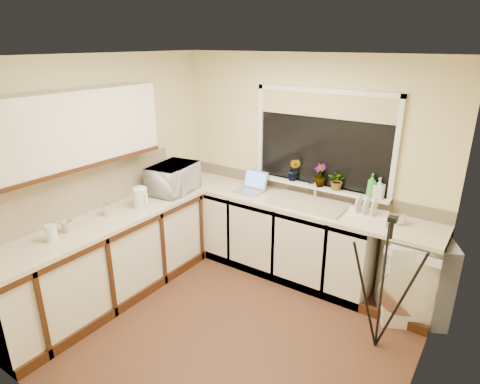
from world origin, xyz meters
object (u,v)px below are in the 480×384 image
plant_b (294,170)px  plant_d (338,181)px  laptop (252,186)px  steel_jar (107,210)px  kettle (140,198)px  dish_rack (367,216)px  tripod (384,285)px  glass_jug (51,233)px  soap_bottle_clear (379,188)px  cup_left (67,226)px  washing_machine (414,276)px  cup_back (400,220)px  microwave (173,178)px  soap_bottle_green (372,185)px  plant_c (320,175)px

plant_b → plant_d: size_ratio=1.25×
laptop → steel_jar: 1.65m
kettle → dish_rack: 2.34m
dish_rack → tripod: size_ratio=0.31×
glass_jug → soap_bottle_clear: soap_bottle_clear is taller
tripod → cup_left: (-2.59, -1.19, 0.32)m
washing_machine → plant_b: 1.67m
steel_jar → plant_d: plant_d is taller
tripod → cup_left: 2.87m
steel_jar → kettle: bearing=72.4°
laptop → glass_jug: laptop is taller
cup_back → steel_jar: bearing=-150.0°
microwave → kettle: bearing=175.1°
dish_rack → washing_machine: bearing=-9.0°
soap_bottle_clear → washing_machine: bearing=-25.8°
microwave → soap_bottle_green: (2.07, 0.73, 0.11)m
washing_machine → steel_jar: bearing=-177.2°
kettle → dish_rack: size_ratio=0.53×
tripod → soap_bottle_clear: (-0.36, 0.90, 0.53)m
tripod → microwave: bearing=-169.7°
plant_d → cup_left: 2.74m
kettle → plant_b: (1.14, 1.29, 0.18)m
kettle → cup_left: 0.81m
dish_rack → cup_left: cup_left is taller
steel_jar → microwave: (0.08, 0.89, 0.10)m
washing_machine → laptop: (-1.90, 0.04, 0.54)m
kettle → plant_b: bearing=48.4°
soap_bottle_green → laptop: bearing=-171.8°
glass_jug → plant_d: bearing=52.5°
tripod → cup_back: size_ratio=10.95×
dish_rack → plant_d: (-0.42, 0.23, 0.23)m
glass_jug → plant_c: size_ratio=0.58×
cup_left → dish_rack: bearing=40.1°
glass_jug → plant_c: bearing=56.1°
plant_c → steel_jar: bearing=-134.0°
glass_jug → plant_c: plant_c is taller
microwave → soap_bottle_clear: 2.27m
steel_jar → plant_b: (1.25, 1.63, 0.22)m
soap_bottle_clear → microwave: bearing=-161.0°
glass_jug → steel_jar: bearing=94.4°
steel_jar → microwave: size_ratio=0.21×
dish_rack → cup_left: (-2.20, -1.85, 0.02)m
plant_c → cup_back: 0.97m
plant_c → soap_bottle_green: (0.57, -0.01, -0.00)m
dish_rack → tripod: bearing=-68.6°
kettle → microwave: bearing=93.4°
laptop → plant_b: plant_b is taller
laptop → kettle: laptop is taller
cup_left → tripod: bearing=24.7°
steel_jar → washing_machine: bearing=27.2°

